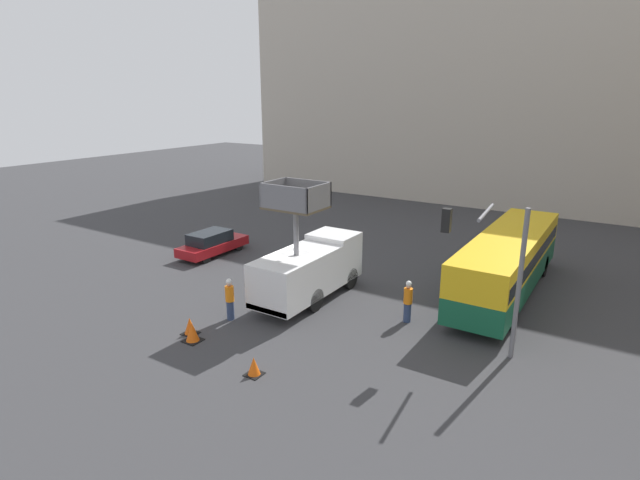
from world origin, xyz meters
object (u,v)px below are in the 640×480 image
road_worker_near_truck (230,299)px  traffic_cone_far_side (254,367)px  parked_car_curbside (212,243)px  traffic_cone_mid_road (192,332)px  traffic_cone_near_truck (190,326)px  utility_truck (309,267)px  city_bus (508,259)px  road_worker_directing (408,301)px  traffic_light_pole (492,255)px

road_worker_near_truck → traffic_cone_far_side: (3.76, -2.94, -0.63)m
traffic_cone_far_side → parked_car_curbside: parked_car_curbside is taller
traffic_cone_mid_road → traffic_cone_near_truck: bearing=144.4°
utility_truck → parked_car_curbside: size_ratio=1.42×
traffic_cone_far_side → parked_car_curbside: bearing=139.9°
city_bus → traffic_cone_near_truck: size_ratio=17.19×
road_worker_directing → parked_car_curbside: bearing=-132.5°
traffic_light_pole → parked_car_curbside: 17.79m
traffic_cone_far_side → city_bus: bearing=65.4°
road_worker_near_truck → road_worker_directing: road_worker_near_truck is taller
traffic_cone_far_side → road_worker_directing: bearing=67.6°
road_worker_near_truck → traffic_cone_far_side: size_ratio=2.81×
utility_truck → traffic_light_pole: 8.73m
traffic_light_pole → parked_car_curbside: (-17.24, 3.16, -3.09)m
traffic_cone_mid_road → parked_car_curbside: (-7.26, 8.59, 0.38)m
utility_truck → traffic_cone_mid_road: bearing=-104.3°
city_bus → traffic_cone_mid_road: bearing=159.4°
city_bus → traffic_cone_far_side: 13.68m
city_bus → traffic_cone_near_truck: 15.12m
city_bus → road_worker_directing: city_bus is taller
road_worker_near_truck → road_worker_directing: (6.59, 3.92, -0.00)m
city_bus → traffic_cone_near_truck: city_bus is taller
city_bus → parked_car_curbside: size_ratio=2.60×
road_worker_directing → parked_car_curbside: (-13.77, 2.35, -0.19)m
road_worker_directing → traffic_cone_near_truck: bearing=-83.2°
city_bus → road_worker_near_truck: size_ratio=6.40×
traffic_cone_near_truck → road_worker_directing: bearing=39.6°
road_worker_directing → traffic_cone_far_side: (-2.83, -6.86, -0.63)m
traffic_light_pole → traffic_cone_far_side: 9.42m
traffic_cone_mid_road → traffic_cone_far_side: (3.68, -0.62, -0.06)m
road_worker_directing → traffic_cone_mid_road: road_worker_directing is taller
traffic_cone_near_truck → traffic_cone_far_side: 4.35m
traffic_cone_far_side → utility_truck: bearing=107.6°
traffic_cone_near_truck → traffic_cone_mid_road: size_ratio=0.89×
utility_truck → traffic_cone_far_side: 7.15m
utility_truck → traffic_light_pole: utility_truck is taller
city_bus → traffic_light_pole: (0.64, -6.31, 2.02)m
road_worker_directing → traffic_cone_mid_road: 9.04m
city_bus → road_worker_directing: 6.24m
traffic_light_pole → road_worker_near_truck: 10.92m
traffic_cone_near_truck → traffic_cone_far_side: (4.22, -1.02, -0.02)m
road_worker_near_truck → parked_car_curbside: size_ratio=0.41×
utility_truck → city_bus: size_ratio=0.54×
traffic_cone_mid_road → parked_car_curbside: size_ratio=0.17×
utility_truck → traffic_cone_mid_road: size_ratio=8.37×
utility_truck → road_worker_directing: size_ratio=3.49×
city_bus → parked_car_curbside: city_bus is taller
city_bus → road_worker_near_truck: bearing=152.9°
traffic_cone_mid_road → traffic_light_pole: bearing=28.6°
utility_truck → road_worker_directing: bearing=1.9°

